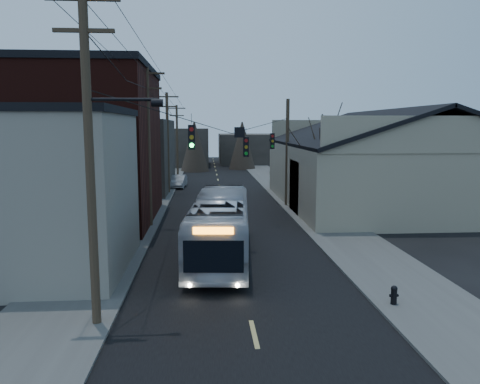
{
  "coord_description": "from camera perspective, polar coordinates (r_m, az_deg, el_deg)",
  "views": [
    {
      "loc": [
        -1.44,
        -11.65,
        6.4
      ],
      "look_at": [
        0.32,
        12.34,
        3.0
      ],
      "focal_mm": 35.0,
      "sensor_mm": 36.0,
      "label": 1
    }
  ],
  "objects": [
    {
      "name": "ground",
      "position": [
        13.37,
        2.67,
        -20.57
      ],
      "size": [
        160.0,
        160.0,
        0.0
      ],
      "primitive_type": "plane",
      "color": "black",
      "rests_on": "ground"
    },
    {
      "name": "road_surface",
      "position": [
        42.16,
        -2.2,
        -0.68
      ],
      "size": [
        9.0,
        110.0,
        0.02
      ],
      "primitive_type": "cube",
      "color": "black",
      "rests_on": "ground"
    },
    {
      "name": "sidewalk_left",
      "position": [
        42.43,
        -11.01,
        -0.69
      ],
      "size": [
        4.0,
        110.0,
        0.12
      ],
      "primitive_type": "cube",
      "color": "#474744",
      "rests_on": "ground"
    },
    {
      "name": "sidewalk_right",
      "position": [
        42.87,
        6.52,
        -0.51
      ],
      "size": [
        4.0,
        110.0,
        0.12
      ],
      "primitive_type": "cube",
      "color": "#474744",
      "rests_on": "ground"
    },
    {
      "name": "building_clapboard",
      "position": [
        22.18,
        -24.09,
        -0.17
      ],
      "size": [
        8.0,
        8.0,
        7.0
      ],
      "primitive_type": "cube",
      "color": "gray",
      "rests_on": "ground"
    },
    {
      "name": "building_brick",
      "position": [
        32.81,
        -19.4,
        5.15
      ],
      "size": [
        10.0,
        12.0,
        10.0
      ],
      "primitive_type": "cube",
      "color": "black",
      "rests_on": "ground"
    },
    {
      "name": "building_left_far",
      "position": [
        48.41,
        -13.82,
        4.38
      ],
      "size": [
        9.0,
        14.0,
        7.0
      ],
      "primitive_type": "cube",
      "color": "#2E2925",
      "rests_on": "ground"
    },
    {
      "name": "warehouse",
      "position": [
        39.56,
        17.24,
        2.32
      ],
      "size": [
        16.16,
        20.6,
        7.73
      ],
      "color": "gray",
      "rests_on": "ground"
    },
    {
      "name": "building_far_left",
      "position": [
        76.86,
        -7.64,
        5.44
      ],
      "size": [
        10.0,
        12.0,
        6.0
      ],
      "primitive_type": "cube",
      "color": "#2E2925",
      "rests_on": "ground"
    },
    {
      "name": "building_far_right",
      "position": [
        82.17,
        1.7,
        5.33
      ],
      "size": [
        12.0,
        14.0,
        5.0
      ],
      "primitive_type": "cube",
      "color": "#2E2925",
      "rests_on": "ground"
    },
    {
      "name": "bare_tree",
      "position": [
        32.75,
        9.86,
        3.02
      ],
      "size": [
        0.4,
        0.4,
        7.2
      ],
      "primitive_type": "cone",
      "color": "black",
      "rests_on": "ground"
    },
    {
      "name": "utility_lines",
      "position": [
        35.86,
        -6.91,
        5.68
      ],
      "size": [
        11.24,
        45.28,
        10.5
      ],
      "color": "#382B1E",
      "rests_on": "ground"
    },
    {
      "name": "bus",
      "position": [
        22.85,
        -2.38,
        -4.21
      ],
      "size": [
        3.49,
        11.31,
        3.1
      ],
      "primitive_type": "imported",
      "rotation": [
        0.0,
        0.0,
        3.06
      ],
      "color": "#AAADB6",
      "rests_on": "ground"
    },
    {
      "name": "parked_car",
      "position": [
        49.38,
        -7.5,
        1.3
      ],
      "size": [
        1.7,
        4.06,
        1.31
      ],
      "primitive_type": "imported",
      "rotation": [
        0.0,
        0.0,
        -0.08
      ],
      "color": "#989B9F",
      "rests_on": "ground"
    },
    {
      "name": "fire_hydrant",
      "position": [
        17.84,
        18.26,
        -11.74
      ],
      "size": [
        0.31,
        0.23,
        0.68
      ],
      "rotation": [
        0.0,
        0.0,
        0.01
      ],
      "color": "black",
      "rests_on": "sidewalk_right"
    }
  ]
}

